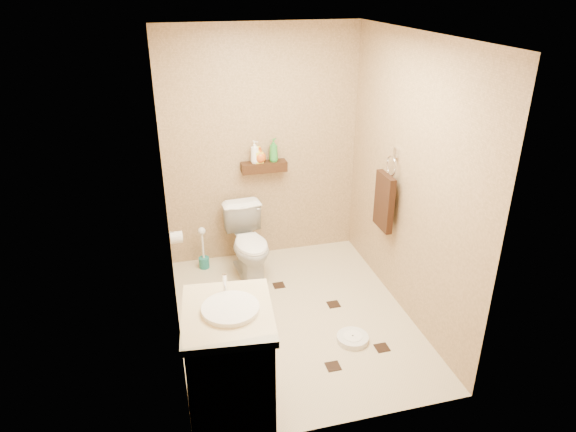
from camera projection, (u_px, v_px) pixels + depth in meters
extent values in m
plane|color=#C4B390|center=(294.00, 317.00, 4.59)|extent=(2.50, 2.50, 0.00)
cube|color=tan|center=(262.00, 147.00, 5.18)|extent=(2.00, 0.04, 2.40)
cube|color=tan|center=(351.00, 272.00, 2.99)|extent=(2.00, 0.04, 2.40)
cube|color=tan|center=(166.00, 206.00, 3.85)|extent=(0.04, 2.50, 2.40)
cube|color=tan|center=(409.00, 182.00, 4.31)|extent=(0.04, 2.50, 2.40)
cube|color=white|center=(296.00, 34.00, 3.57)|extent=(2.00, 2.50, 0.02)
cube|color=#3C2310|center=(264.00, 167.00, 5.18)|extent=(0.46, 0.14, 0.10)
cube|color=black|center=(262.00, 337.00, 4.33)|extent=(0.11, 0.11, 0.01)
cube|color=black|center=(334.00, 304.00, 4.76)|extent=(0.11, 0.11, 0.01)
cube|color=black|center=(333.00, 366.00, 4.00)|extent=(0.11, 0.11, 0.01)
cube|color=black|center=(217.00, 292.00, 4.95)|extent=(0.11, 0.11, 0.01)
cube|color=black|center=(382.00, 348.00, 4.20)|extent=(0.11, 0.11, 0.01)
cube|color=black|center=(279.00, 285.00, 5.06)|extent=(0.11, 0.11, 0.01)
imported|color=white|center=(249.00, 243.00, 5.12)|extent=(0.44, 0.71, 0.70)
cube|color=brown|center=(231.00, 366.00, 3.43)|extent=(0.60, 0.71, 0.80)
cube|color=beige|center=(228.00, 314.00, 3.25)|extent=(0.64, 0.75, 0.05)
cylinder|color=white|center=(231.00, 310.00, 3.24)|extent=(0.37, 0.37, 0.05)
cylinder|color=silver|center=(225.00, 282.00, 3.41)|extent=(0.03, 0.03, 0.12)
cylinder|color=silver|center=(353.00, 338.00, 4.28)|extent=(0.33, 0.33, 0.05)
cylinder|color=white|center=(353.00, 336.00, 4.27)|extent=(0.16, 0.16, 0.01)
cylinder|color=#1A6965|center=(204.00, 263.00, 5.35)|extent=(0.11, 0.11, 0.12)
cylinder|color=silver|center=(203.00, 245.00, 5.26)|extent=(0.02, 0.02, 0.33)
sphere|color=silver|center=(202.00, 231.00, 5.19)|extent=(0.08, 0.08, 0.08)
cube|color=silver|center=(396.00, 152.00, 4.45)|extent=(0.03, 0.06, 0.08)
torus|color=silver|center=(391.00, 166.00, 4.49)|extent=(0.02, 0.19, 0.19)
cube|color=black|center=(384.00, 202.00, 4.63)|extent=(0.06, 0.30, 0.52)
cylinder|color=silver|center=(177.00, 237.00, 4.69)|extent=(0.11, 0.11, 0.11)
cylinder|color=silver|center=(171.00, 232.00, 4.66)|extent=(0.04, 0.02, 0.02)
imported|color=white|center=(255.00, 152.00, 5.09)|extent=(0.12, 0.12, 0.23)
imported|color=yellow|center=(259.00, 154.00, 5.12)|extent=(0.08, 0.08, 0.17)
imported|color=#C85317|center=(260.00, 155.00, 5.12)|extent=(0.13, 0.13, 0.16)
imported|color=#2C8532|center=(274.00, 150.00, 5.14)|extent=(0.13, 0.13, 0.23)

